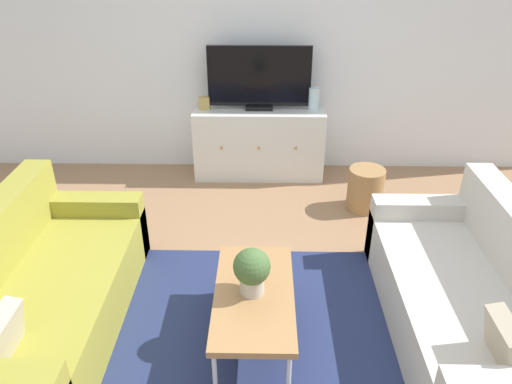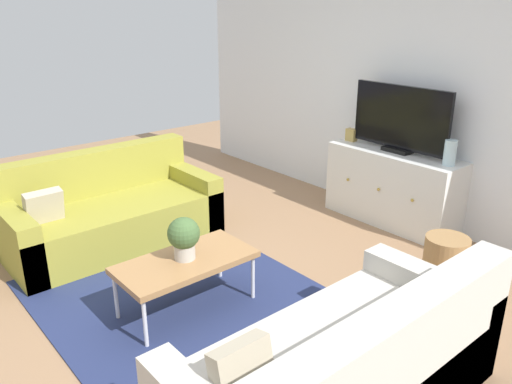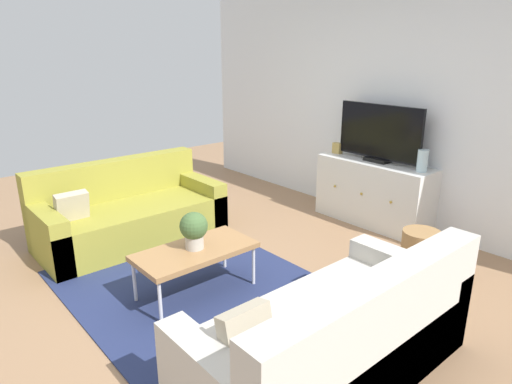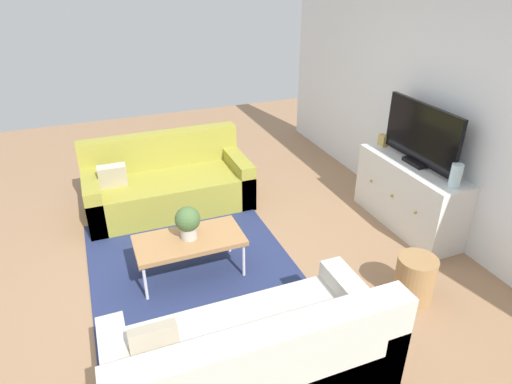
{
  "view_description": "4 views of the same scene",
  "coord_description": "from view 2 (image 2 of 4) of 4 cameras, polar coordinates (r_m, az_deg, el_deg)",
  "views": [
    {
      "loc": [
        0.05,
        -2.51,
        2.41
      ],
      "look_at": [
        0.0,
        0.47,
        0.76
      ],
      "focal_mm": 33.92,
      "sensor_mm": 36.0,
      "label": 1
    },
    {
      "loc": [
        2.77,
        -1.87,
        2.12
      ],
      "look_at": [
        0.0,
        0.47,
        0.76
      ],
      "focal_mm": 35.69,
      "sensor_mm": 36.0,
      "label": 2
    },
    {
      "loc": [
        2.86,
        -1.98,
        1.97
      ],
      "look_at": [
        0.0,
        0.47,
        0.76
      ],
      "focal_mm": 31.41,
      "sensor_mm": 36.0,
      "label": 3
    },
    {
      "loc": [
        3.37,
        -0.86,
        2.68
      ],
      "look_at": [
        0.0,
        0.47,
        0.76
      ],
      "focal_mm": 31.3,
      "sensor_mm": 36.0,
      "label": 4
    }
  ],
  "objects": [
    {
      "name": "flat_screen_tv",
      "position": [
        5.11,
        15.86,
        7.85
      ],
      "size": [
        1.04,
        0.16,
        0.64
      ],
      "color": "black",
      "rests_on": "tv_console"
    },
    {
      "name": "tv_console",
      "position": [
        5.28,
        15.01,
        0.48
      ],
      "size": [
        1.36,
        0.47,
        0.74
      ],
      "color": "silver",
      "rests_on": "ground_plane"
    },
    {
      "name": "couch_right_side",
      "position": [
        2.88,
        10.39,
        -19.68
      ],
      "size": [
        0.88,
        1.88,
        0.83
      ],
      "color": "beige",
      "rests_on": "ground_plane"
    },
    {
      "name": "ground_plane",
      "position": [
        3.96,
        -5.36,
        -11.94
      ],
      "size": [
        10.0,
        10.0,
        0.0
      ],
      "primitive_type": "plane",
      "color": "#997251"
    },
    {
      "name": "wall_back",
      "position": [
        5.28,
        17.82,
        11.18
      ],
      "size": [
        6.4,
        0.12,
        2.7
      ],
      "primitive_type": "cube",
      "color": "white",
      "rests_on": "ground_plane"
    },
    {
      "name": "mantel_clock",
      "position": [
        5.48,
        10.64,
        6.32
      ],
      "size": [
        0.11,
        0.07,
        0.13
      ],
      "primitive_type": "cube",
      "color": "tan",
      "rests_on": "tv_console"
    },
    {
      "name": "wicker_basket",
      "position": [
        4.29,
        20.42,
        -7.32
      ],
      "size": [
        0.34,
        0.34,
        0.41
      ],
      "primitive_type": "cylinder",
      "color": "#9E7547",
      "rests_on": "ground_plane"
    },
    {
      "name": "couch_left_side",
      "position": [
        4.92,
        -16.19,
        -2.34
      ],
      "size": [
        0.88,
        1.88,
        0.83
      ],
      "color": "olive",
      "rests_on": "ground_plane"
    },
    {
      "name": "potted_plant",
      "position": [
        3.6,
        -8.09,
        -4.95
      ],
      "size": [
        0.23,
        0.23,
        0.31
      ],
      "color": "#B7B2A8",
      "rests_on": "coffee_table"
    },
    {
      "name": "glass_vase",
      "position": [
        4.86,
        20.92,
        4.13
      ],
      "size": [
        0.11,
        0.11,
        0.23
      ],
      "primitive_type": "cylinder",
      "color": "silver",
      "rests_on": "tv_console"
    },
    {
      "name": "area_rug",
      "position": [
        3.89,
        -7.21,
        -12.59
      ],
      "size": [
        2.5,
        1.9,
        0.01
      ],
      "primitive_type": "cube",
      "color": "navy",
      "rests_on": "ground_plane"
    },
    {
      "name": "coffee_table",
      "position": [
        3.69,
        -7.92,
        -7.89
      ],
      "size": [
        0.5,
        0.98,
        0.41
      ],
      "color": "#A37547",
      "rests_on": "ground_plane"
    }
  ]
}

